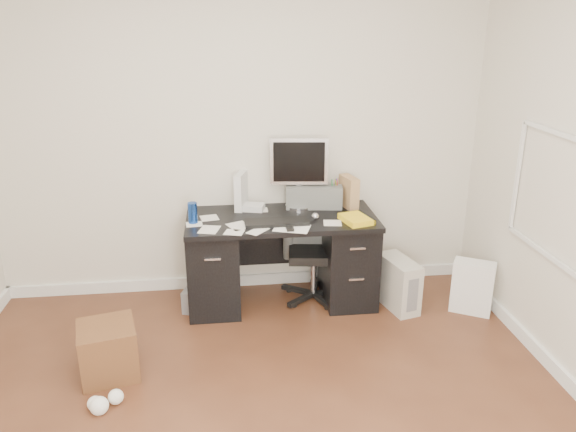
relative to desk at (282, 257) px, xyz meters
name	(u,v)px	position (x,y,z in m)	size (l,w,h in m)	color
room_shell	(262,153)	(-0.27, -1.62, 1.26)	(4.02, 4.02, 2.71)	beige
desk	(282,257)	(0.00, 0.00, 0.00)	(1.50, 0.70, 0.75)	black
loose_papers	(257,220)	(-0.20, -0.05, 0.35)	(1.10, 0.60, 0.00)	white
lcd_monitor	(299,173)	(0.17, 0.22, 0.65)	(0.47, 0.27, 0.59)	#B9B8BD
keyboard	(277,222)	(-0.05, -0.16, 0.36)	(0.49, 0.17, 0.03)	black
computer_mouse	(315,216)	(0.25, -0.11, 0.38)	(0.06, 0.06, 0.06)	#B9B8BD
travel_mug	(193,213)	(-0.69, -0.05, 0.43)	(0.07, 0.07, 0.16)	#163F9D
white_binder	(242,190)	(-0.30, 0.26, 0.50)	(0.12, 0.26, 0.30)	silver
magazine_file	(349,192)	(0.58, 0.18, 0.48)	(0.11, 0.22, 0.26)	#AA8152
pen_cup	(336,194)	(0.47, 0.16, 0.47)	(0.10, 0.10, 0.25)	#563818
yellow_book	(356,219)	(0.56, -0.18, 0.37)	(0.20, 0.25, 0.04)	yellow
paper_remote	(292,227)	(0.05, -0.26, 0.36)	(0.26, 0.21, 0.02)	white
office_chair	(314,246)	(0.27, 0.03, 0.07)	(0.53, 0.53, 0.94)	#525552
pc_tower	(398,284)	(0.93, -0.21, -0.19)	(0.19, 0.42, 0.42)	#BCB8AA
shopping_bag	(472,287)	(1.49, -0.35, -0.19)	(0.32, 0.23, 0.43)	white
wicker_basket	(108,350)	(-1.24, -0.87, -0.22)	(0.36, 0.36, 0.36)	#533219
desk_printer	(206,298)	(-0.63, -0.05, -0.31)	(0.32, 0.26, 0.19)	slate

